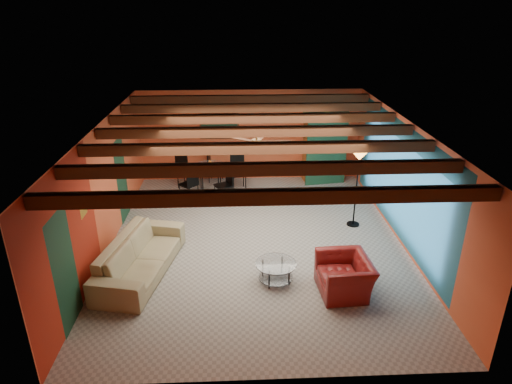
{
  "coord_description": "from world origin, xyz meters",
  "views": [
    {
      "loc": [
        -0.42,
        -8.86,
        5.05
      ],
      "look_at": [
        0.0,
        0.2,
        1.15
      ],
      "focal_mm": 31.4,
      "sensor_mm": 36.0,
      "label": 1
    }
  ],
  "objects_px": {
    "coffee_table": "(276,272)",
    "dining_table": "(210,174)",
    "potted_plant": "(327,106)",
    "vase": "(209,153)",
    "armchair": "(345,275)",
    "armoire": "(325,148)",
    "floor_lamp": "(356,189)",
    "sofa": "(140,256)"
  },
  "relations": [
    {
      "from": "armchair",
      "to": "floor_lamp",
      "type": "height_order",
      "value": "floor_lamp"
    },
    {
      "from": "floor_lamp",
      "to": "potted_plant",
      "type": "relative_size",
      "value": 4.1
    },
    {
      "from": "sofa",
      "to": "vase",
      "type": "bearing_deg",
      "value": -4.38
    },
    {
      "from": "coffee_table",
      "to": "potted_plant",
      "type": "bearing_deg",
      "value": 70.09
    },
    {
      "from": "dining_table",
      "to": "armoire",
      "type": "bearing_deg",
      "value": 11.92
    },
    {
      "from": "coffee_table",
      "to": "dining_table",
      "type": "bearing_deg",
      "value": 107.91
    },
    {
      "from": "dining_table",
      "to": "vase",
      "type": "bearing_deg",
      "value": -116.57
    },
    {
      "from": "potted_plant",
      "to": "coffee_table",
      "type": "bearing_deg",
      "value": -109.91
    },
    {
      "from": "potted_plant",
      "to": "vase",
      "type": "height_order",
      "value": "potted_plant"
    },
    {
      "from": "coffee_table",
      "to": "dining_table",
      "type": "relative_size",
      "value": 0.39
    },
    {
      "from": "armoire",
      "to": "coffee_table",
      "type": "bearing_deg",
      "value": -118.79
    },
    {
      "from": "floor_lamp",
      "to": "vase",
      "type": "xyz_separation_m",
      "value": [
        -3.56,
        2.25,
        0.21
      ]
    },
    {
      "from": "dining_table",
      "to": "potted_plant",
      "type": "distance_m",
      "value": 3.86
    },
    {
      "from": "coffee_table",
      "to": "floor_lamp",
      "type": "height_order",
      "value": "floor_lamp"
    },
    {
      "from": "floor_lamp",
      "to": "dining_table",
      "type": "bearing_deg",
      "value": 147.71
    },
    {
      "from": "sofa",
      "to": "floor_lamp",
      "type": "bearing_deg",
      "value": -56.79
    },
    {
      "from": "armchair",
      "to": "armoire",
      "type": "relative_size",
      "value": 0.51
    },
    {
      "from": "potted_plant",
      "to": "sofa",
      "type": "bearing_deg",
      "value": -133.42
    },
    {
      "from": "armchair",
      "to": "potted_plant",
      "type": "xyz_separation_m",
      "value": [
        0.65,
        5.63,
        1.94
      ]
    },
    {
      "from": "armchair",
      "to": "floor_lamp",
      "type": "xyz_separation_m",
      "value": [
        0.85,
        2.67,
        0.61
      ]
    },
    {
      "from": "armoire",
      "to": "floor_lamp",
      "type": "bearing_deg",
      "value": -95.06
    },
    {
      "from": "potted_plant",
      "to": "vase",
      "type": "xyz_separation_m",
      "value": [
        -3.36,
        -0.71,
        -1.13
      ]
    },
    {
      "from": "dining_table",
      "to": "floor_lamp",
      "type": "distance_m",
      "value": 4.23
    },
    {
      "from": "sofa",
      "to": "coffee_table",
      "type": "xyz_separation_m",
      "value": [
        2.66,
        -0.42,
        -0.17
      ]
    },
    {
      "from": "sofa",
      "to": "dining_table",
      "type": "xyz_separation_m",
      "value": [
        1.2,
        4.11,
        0.15
      ]
    },
    {
      "from": "sofa",
      "to": "armoire",
      "type": "height_order",
      "value": "armoire"
    },
    {
      "from": "dining_table",
      "to": "armoire",
      "type": "height_order",
      "value": "armoire"
    },
    {
      "from": "sofa",
      "to": "potted_plant",
      "type": "distance_m",
      "value": 6.9
    },
    {
      "from": "sofa",
      "to": "coffee_table",
      "type": "relative_size",
      "value": 3.25
    },
    {
      "from": "sofa",
      "to": "armoire",
      "type": "distance_m",
      "value": 6.66
    },
    {
      "from": "potted_plant",
      "to": "vase",
      "type": "bearing_deg",
      "value": -168.08
    },
    {
      "from": "armoire",
      "to": "potted_plant",
      "type": "height_order",
      "value": "potted_plant"
    },
    {
      "from": "coffee_table",
      "to": "vase",
      "type": "relative_size",
      "value": 4.34
    },
    {
      "from": "armchair",
      "to": "coffee_table",
      "type": "xyz_separation_m",
      "value": [
        -1.25,
        0.39,
        -0.14
      ]
    },
    {
      "from": "sofa",
      "to": "floor_lamp",
      "type": "height_order",
      "value": "floor_lamp"
    },
    {
      "from": "sofa",
      "to": "potted_plant",
      "type": "relative_size",
      "value": 5.6
    },
    {
      "from": "armoire",
      "to": "sofa",
      "type": "bearing_deg",
      "value": -142.3
    },
    {
      "from": "armchair",
      "to": "sofa",
      "type": "bearing_deg",
      "value": -105.76
    },
    {
      "from": "armchair",
      "to": "vase",
      "type": "distance_m",
      "value": 5.67
    },
    {
      "from": "coffee_table",
      "to": "floor_lamp",
      "type": "distance_m",
      "value": 3.19
    },
    {
      "from": "armoire",
      "to": "floor_lamp",
      "type": "relative_size",
      "value": 1.08
    },
    {
      "from": "coffee_table",
      "to": "potted_plant",
      "type": "distance_m",
      "value": 5.95
    }
  ]
}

